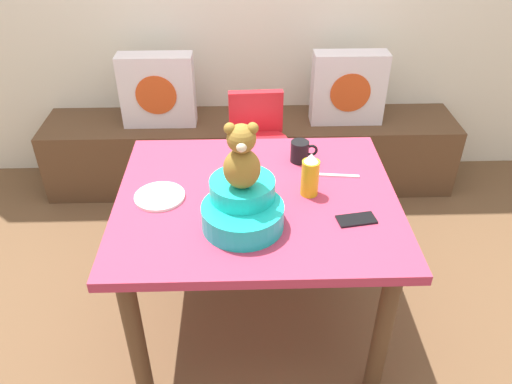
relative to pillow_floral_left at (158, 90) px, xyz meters
name	(u,v)px	position (x,y,z in m)	size (l,w,h in m)	color
ground_plane	(257,321)	(0.56, -1.20, -0.68)	(8.00, 8.00, 0.00)	brown
window_bench	(251,152)	(0.56, 0.02, -0.45)	(2.60, 0.44, 0.46)	brown
pillow_floral_left	(158,90)	(0.00, 0.00, 0.00)	(0.44, 0.15, 0.44)	silver
pillow_floral_right	(348,88)	(1.15, 0.00, 0.00)	(0.44, 0.15, 0.44)	silver
dining_table	(257,218)	(0.56, -1.20, -0.05)	(1.12, 0.94, 0.74)	#B73351
highchair	(257,146)	(0.59, -0.42, -0.16)	(0.34, 0.46, 0.79)	red
infant_seat_teal	(243,207)	(0.50, -1.37, 0.13)	(0.30, 0.33, 0.16)	#18C3BA
teddy_bear	(242,158)	(0.50, -1.37, 0.34)	(0.13, 0.12, 0.25)	olive
ketchup_bottle	(310,175)	(0.77, -1.19, 0.15)	(0.07, 0.07, 0.18)	gold
coffee_mug	(300,151)	(0.76, -0.94, 0.11)	(0.12, 0.08, 0.09)	black
dinner_plate_near	(160,196)	(0.17, -1.20, 0.07)	(0.20, 0.20, 0.01)	white
cell_phone	(356,220)	(0.92, -1.37, 0.06)	(0.07, 0.14, 0.01)	black
table_fork	(339,175)	(0.91, -1.07, 0.06)	(0.02, 0.17, 0.01)	silver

